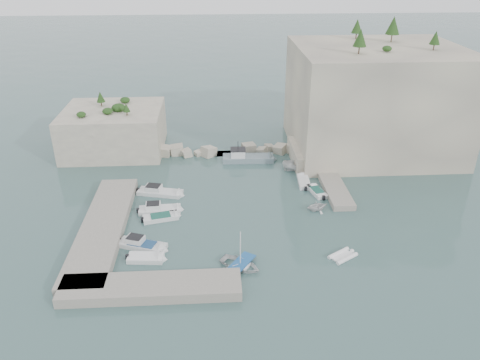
{
  "coord_description": "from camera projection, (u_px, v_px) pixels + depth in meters",
  "views": [
    {
      "loc": [
        -3.32,
        -49.79,
        31.04
      ],
      "look_at": [
        0.0,
        6.0,
        3.0
      ],
      "focal_mm": 35.0,
      "sensor_mm": 36.0,
      "label": 1
    }
  ],
  "objects": [
    {
      "name": "work_boat",
      "position": [
        248.0,
        161.0,
        75.38
      ],
      "size": [
        8.94,
        2.88,
        2.2
      ],
      "primitive_type": null,
      "rotation": [
        0.0,
        0.0,
        -0.03
      ],
      "color": "slate",
      "rests_on": "ground"
    },
    {
      "name": "cliff_terrace",
      "position": [
        317.0,
        154.0,
        74.71
      ],
      "size": [
        8.0,
        10.0,
        2.5
      ],
      "primitive_type": "cube",
      "color": "beige",
      "rests_on": "ground"
    },
    {
      "name": "rowboat_mast",
      "position": [
        240.0,
        247.0,
        49.28
      ],
      "size": [
        0.1,
        0.1,
        4.2
      ],
      "primitive_type": "cylinder",
      "color": "white",
      "rests_on": "rowboat"
    },
    {
      "name": "quay_west",
      "position": [
        103.0,
        228.0,
        56.48
      ],
      "size": [
        5.0,
        24.0,
        1.1
      ],
      "primitive_type": "cube",
      "color": "#9E9689",
      "rests_on": "ground"
    },
    {
      "name": "cliff_east",
      "position": [
        374.0,
        100.0,
        76.45
      ],
      "size": [
        26.0,
        22.0,
        17.0
      ],
      "primitive_type": "cube",
      "color": "beige",
      "rests_on": "ground"
    },
    {
      "name": "tender_east_c",
      "position": [
        304.0,
        183.0,
        68.26
      ],
      "size": [
        1.9,
        5.05,
        0.7
      ],
      "primitive_type": null,
      "rotation": [
        0.0,
        0.0,
        1.51
      ],
      "color": "silver",
      "rests_on": "ground"
    },
    {
      "name": "ledge_east",
      "position": [
        331.0,
        181.0,
        67.98
      ],
      "size": [
        3.0,
        16.0,
        0.8
      ],
      "primitive_type": "cube",
      "color": "#9E9689",
      "rests_on": "ground"
    },
    {
      "name": "outcrop_west",
      "position": [
        114.0,
        130.0,
        78.19
      ],
      "size": [
        16.0,
        14.0,
        7.0
      ],
      "primitive_type": "cube",
      "color": "beige",
      "rests_on": "ground"
    },
    {
      "name": "rowboat",
      "position": [
        240.0,
        267.0,
        50.44
      ],
      "size": [
        5.69,
        5.35,
        0.96
      ],
      "primitive_type": "imported",
      "rotation": [
        0.0,
        0.0,
        0.97
      ],
      "color": "white",
      "rests_on": "ground"
    },
    {
      "name": "vegetation",
      "position": [
        347.0,
        39.0,
        73.2
      ],
      "size": [
        53.48,
        13.88,
        13.4
      ],
      "color": "#1E4219",
      "rests_on": "ground"
    },
    {
      "name": "tender_east_b",
      "position": [
        317.0,
        193.0,
        65.51
      ],
      "size": [
        2.51,
        4.56,
        0.7
      ],
      "primitive_type": null,
      "rotation": [
        0.0,
        0.0,
        1.82
      ],
      "color": "white",
      "rests_on": "ground"
    },
    {
      "name": "motorboat_a",
      "position": [
        160.0,
        194.0,
        65.26
      ],
      "size": [
        7.11,
        3.62,
        1.4
      ],
      "primitive_type": null,
      "rotation": [
        0.0,
        0.0,
        -0.24
      ],
      "color": "silver",
      "rests_on": "ground"
    },
    {
      "name": "tender_east_a",
      "position": [
        316.0,
        210.0,
        61.33
      ],
      "size": [
        3.43,
        3.17,
        1.5
      ],
      "primitive_type": "imported",
      "rotation": [
        0.0,
        0.0,
        1.86
      ],
      "color": "silver",
      "rests_on": "ground"
    },
    {
      "name": "inflatable_dinghy",
      "position": [
        342.0,
        257.0,
        52.05
      ],
      "size": [
        3.69,
        3.16,
        0.44
      ],
      "primitive_type": null,
      "rotation": [
        0.0,
        0.0,
        0.57
      ],
      "color": "white",
      "rests_on": "ground"
    },
    {
      "name": "motorboat_b",
      "position": [
        160.0,
        212.0,
        60.99
      ],
      "size": [
        6.02,
        2.26,
        1.4
      ],
      "primitive_type": null,
      "rotation": [
        0.0,
        0.0,
        0.05
      ],
      "color": "silver",
      "rests_on": "ground"
    },
    {
      "name": "breakwater",
      "position": [
        228.0,
        150.0,
        77.78
      ],
      "size": [
        28.0,
        3.0,
        1.4
      ],
      "primitive_type": "cube",
      "color": "beige",
      "rests_on": "ground"
    },
    {
      "name": "ground",
      "position": [
        243.0,
        223.0,
        58.52
      ],
      "size": [
        400.0,
        400.0,
        0.0
      ],
      "primitive_type": "plane",
      "color": "#3F5F5D",
      "rests_on": "ground"
    },
    {
      "name": "motorboat_e",
      "position": [
        146.0,
        260.0,
        51.6
      ],
      "size": [
        4.45,
        2.13,
        0.7
      ],
      "primitive_type": null,
      "rotation": [
        0.0,
        0.0,
        -0.09
      ],
      "color": "white",
      "rests_on": "ground"
    },
    {
      "name": "tender_east_d",
      "position": [
        299.0,
        170.0,
        72.15
      ],
      "size": [
        5.21,
        2.05,
        2.0
      ],
      "primitive_type": "imported",
      "rotation": [
        0.0,
        0.0,
        1.59
      ],
      "color": "silver",
      "rests_on": "ground"
    },
    {
      "name": "quay_south",
      "position": [
        151.0,
        288.0,
        46.59
      ],
      "size": [
        18.0,
        4.0,
        1.1
      ],
      "primitive_type": "cube",
      "color": "#9E9689",
      "rests_on": "ground"
    },
    {
      "name": "motorboat_d",
      "position": [
        143.0,
        247.0,
        53.76
      ],
      "size": [
        6.44,
        3.8,
        1.4
      ],
      "primitive_type": null,
      "rotation": [
        0.0,
        0.0,
        -0.34
      ],
      "color": "silver",
      "rests_on": "ground"
    },
    {
      "name": "motorboat_c",
      "position": [
        161.0,
        219.0,
        59.3
      ],
      "size": [
        5.14,
        2.87,
        0.7
      ],
      "primitive_type": null,
      "rotation": [
        0.0,
        0.0,
        0.24
      ],
      "color": "silver",
      "rests_on": "ground"
    }
  ]
}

